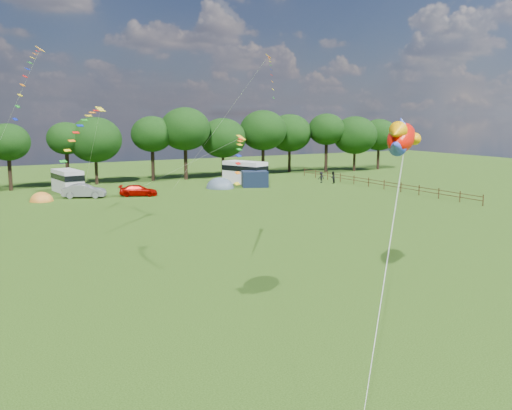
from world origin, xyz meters
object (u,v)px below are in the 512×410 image
campervan_c (68,180)px  walker_a (333,177)px  walker_b (321,177)px  car_c (139,191)px  car_b (84,191)px  fish_kite (400,138)px  tent_greyblue (220,188)px  tent_orange (42,201)px  campervan_d (245,172)px

campervan_c → walker_a: size_ratio=3.53×
walker_b → car_c: bearing=-1.9°
car_b → campervan_c: campervan_c is taller
car_c → walker_b: 25.70m
campervan_c → fish_kite: size_ratio=1.48×
car_c → campervan_c: campervan_c is taller
tent_greyblue → walker_b: 14.60m
campervan_c → walker_a: bearing=-110.8°
tent_greyblue → walker_a: 15.77m
tent_orange → walker_b: (36.12, -0.92, 0.73)m
car_c → campervan_d: 16.94m
tent_orange → fish_kite: (11.88, -42.13, 8.10)m
tent_greyblue → walker_a: size_ratio=2.39×
fish_kite → campervan_c: bearing=61.6°
campervan_c → car_c: bearing=-144.5°
car_c → walker_a: bearing=-67.7°
car_b → fish_kite: (7.26, -42.57, 7.34)m
car_b → tent_orange: 4.71m
car_b → walker_b: car_b is taller
campervan_c → tent_greyblue: 18.55m
car_c → fish_kite: bearing=-153.2°
car_b → walker_a: 32.58m
car_b → tent_greyblue: size_ratio=1.13×
tent_greyblue → tent_orange: bearing=-178.1°
walker_a → campervan_d: bearing=-58.6°
car_b → campervan_d: 22.30m
car_c → walker_a: 26.70m
walker_a → tent_orange: bearing=-33.0°
walker_a → walker_b: size_ratio=1.08×
car_b → car_c: (5.80, -1.54, -0.15)m
walker_a → car_b: bearing=-34.2°
walker_b → tent_orange: bearing=-3.8°
campervan_d → tent_greyblue: size_ratio=1.70×
campervan_d → walker_b: campervan_d is taller
campervan_c → tent_greyblue: campervan_c is taller
campervan_d → walker_b: size_ratio=4.40×
campervan_c → fish_kite: fish_kite is taller
tent_orange → walker_b: 36.14m
campervan_d → tent_orange: 26.97m
car_c → tent_orange: size_ratio=1.51×
campervan_d → tent_greyblue: campervan_d is taller
campervan_c → walker_b: 32.96m
campervan_d → fish_kite: (-14.81, -45.68, 6.51)m
tent_greyblue → fish_kite: bearing=-102.8°
car_b → campervan_d: bearing=-58.9°
car_b → car_c: car_b is taller
car_c → walker_a: size_ratio=2.55×
tent_greyblue → walker_a: walker_a is taller
tent_greyblue → fish_kite: 44.69m
car_b → fish_kite: 43.80m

